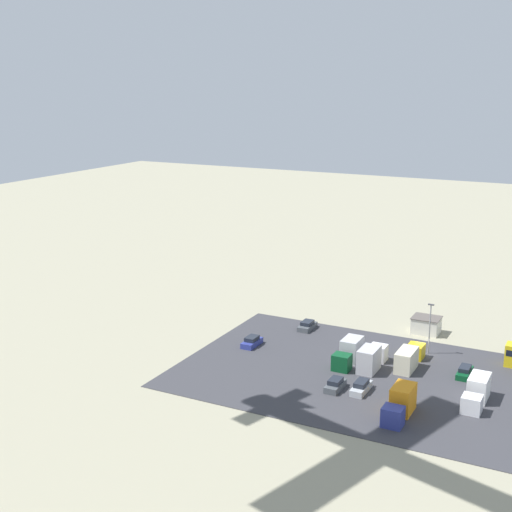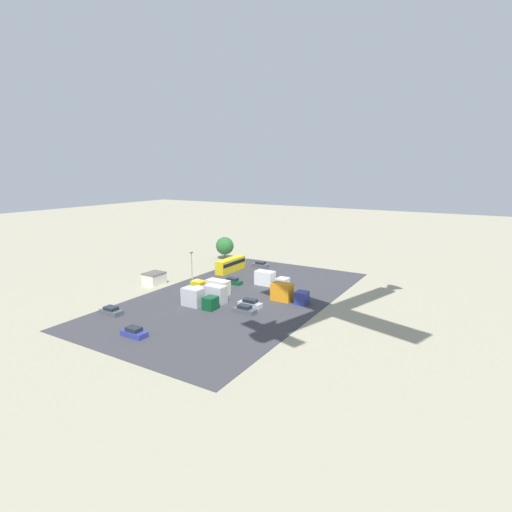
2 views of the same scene
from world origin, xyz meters
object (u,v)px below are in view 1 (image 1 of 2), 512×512
(parked_car_0, at_px, (335,385))
(parked_car_2, at_px, (465,372))
(parked_car_3, at_px, (361,387))
(parked_truck_2, at_px, (372,358))
(parked_car_4, at_px, (252,342))
(parked_truck_1, at_px, (349,353))
(parked_truck_3, at_px, (477,392))
(shed_building, at_px, (426,325))
(parked_truck_0, at_px, (409,358))
(parked_truck_4, at_px, (400,404))
(parked_car_1, at_px, (307,326))

(parked_car_0, relative_size, parked_car_2, 0.94)
(parked_car_3, relative_size, parked_truck_2, 0.61)
(parked_car_3, bearing_deg, parked_car_0, 15.17)
(parked_car_4, bearing_deg, parked_truck_1, -178.91)
(parked_car_3, height_order, parked_truck_2, parked_truck_2)
(parked_car_4, distance_m, parked_truck_3, 36.06)
(parked_car_2, xyz_separation_m, parked_truck_1, (16.40, 3.09, 0.99))
(shed_building, xyz_separation_m, parked_car_2, (-9.47, 15.33, -0.71))
(parked_truck_0, distance_m, parked_truck_3, 13.62)
(parked_truck_1, bearing_deg, parked_car_2, -169.33)
(parked_car_3, relative_size, parked_truck_0, 0.52)
(parked_truck_0, xyz_separation_m, parked_truck_3, (-11.18, 7.78, 0.07))
(parked_car_4, height_order, parked_truck_1, parked_truck_1)
(parked_car_2, relative_size, parked_car_4, 1.05)
(parked_truck_0, relative_size, parked_truck_4, 1.21)
(parked_car_2, distance_m, parked_truck_2, 13.28)
(parked_car_4, bearing_deg, parked_truck_3, 172.50)
(parked_truck_1, bearing_deg, parked_truck_4, 131.13)
(parked_car_0, distance_m, parked_car_2, 19.55)
(parked_car_3, bearing_deg, shed_building, -94.12)
(parked_car_0, distance_m, parked_truck_2, 9.62)
(shed_building, distance_m, parked_car_2, 18.03)
(parked_car_0, xyz_separation_m, parked_truck_4, (-10.08, 3.69, 0.98))
(parked_truck_0, bearing_deg, parked_truck_1, -161.66)
(parked_truck_0, bearing_deg, shed_building, 95.16)
(parked_car_1, distance_m, parked_car_3, 25.55)
(shed_building, distance_m, parked_car_0, 28.60)
(shed_building, relative_size, parked_truck_3, 0.58)
(parked_car_0, relative_size, parked_truck_2, 0.55)
(parked_car_2, relative_size, parked_truck_4, 0.61)
(parked_truck_1, bearing_deg, parked_truck_0, -161.66)
(shed_building, bearing_deg, parked_truck_2, 79.92)
(parked_car_0, relative_size, parked_car_3, 0.91)
(parked_truck_3, bearing_deg, parked_car_1, -27.14)
(parked_car_2, distance_m, parked_car_4, 32.79)
(shed_building, bearing_deg, parked_truck_4, 98.47)
(parked_car_1, distance_m, parked_car_2, 28.88)
(parked_truck_2, bearing_deg, parked_truck_3, -16.44)
(parked_car_4, bearing_deg, parked_car_3, 158.28)
(parked_truck_0, bearing_deg, parked_car_1, 157.75)
(parked_car_4, xyz_separation_m, parked_truck_4, (-27.87, 13.05, 0.99))
(parked_truck_2, bearing_deg, parked_car_1, 143.38)
(parked_car_2, distance_m, parked_truck_3, 8.73)
(shed_building, distance_m, parked_car_1, 19.86)
(parked_car_4, distance_m, parked_truck_0, 24.76)
(parked_car_4, bearing_deg, parked_truck_4, 154.91)
(parked_truck_4, bearing_deg, parked_car_1, -46.37)
(parked_car_0, height_order, parked_truck_3, parked_truck_3)
(parked_car_1, height_order, parked_car_3, parked_car_3)
(parked_truck_4, bearing_deg, parked_car_4, -25.09)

